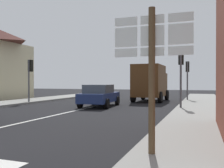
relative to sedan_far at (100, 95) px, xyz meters
name	(u,v)px	position (x,y,z in m)	size (l,w,h in m)	color
ground_plane	(85,109)	(-0.36, -1.49, -0.76)	(80.00, 80.00, 0.00)	black
sidewalk_right	(202,117)	(6.45, -3.49, -0.69)	(2.94, 44.00, 0.14)	gray
lane_centre_stripe	(48,117)	(-0.36, -5.49, -0.75)	(0.16, 12.00, 0.01)	silver
sedan_far	(100,95)	(0.00, 0.00, 0.00)	(2.23, 4.33, 1.47)	navy
delivery_truck	(150,82)	(2.31, 5.76, 0.89)	(2.56, 5.04, 3.05)	#4C2D14
route_sign_post	(152,65)	(5.47, -10.33, 1.24)	(1.66, 0.14, 3.20)	brown
traffic_light_far_right	(187,72)	(5.28, 7.01, 1.77)	(0.30, 0.49, 3.42)	#47474C
traffic_light_near_right	(181,65)	(5.28, -0.10, 1.89)	(0.30, 0.49, 3.58)	#47474C
traffic_light_near_left	(30,71)	(-6.00, 0.53, 1.72)	(0.30, 0.49, 3.35)	#47474C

